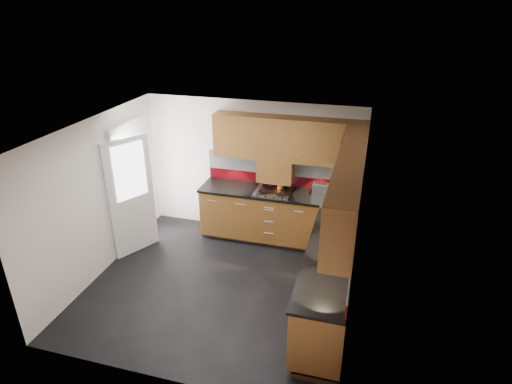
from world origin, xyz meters
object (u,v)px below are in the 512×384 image
(utensil_pot, at_px, (281,184))
(toaster, at_px, (320,189))
(gas_hob, at_px, (273,191))
(food_processor, at_px, (344,205))

(utensil_pot, distance_m, toaster, 0.68)
(gas_hob, distance_m, toaster, 0.79)
(utensil_pot, bearing_deg, gas_hob, -120.76)
(gas_hob, xyz_separation_m, toaster, (0.77, 0.14, 0.07))
(toaster, bearing_deg, gas_hob, -169.91)
(toaster, distance_m, food_processor, 0.75)
(gas_hob, xyz_separation_m, utensil_pot, (0.10, 0.16, 0.08))
(utensil_pot, height_order, toaster, utensil_pot)
(gas_hob, height_order, food_processor, food_processor)
(gas_hob, bearing_deg, food_processor, -21.40)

